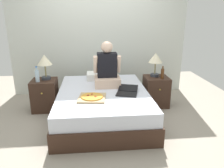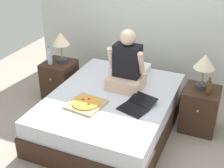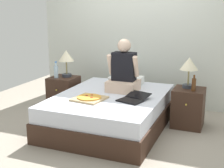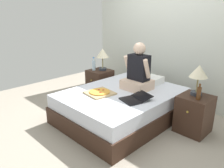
{
  "view_description": "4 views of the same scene",
  "coord_description": "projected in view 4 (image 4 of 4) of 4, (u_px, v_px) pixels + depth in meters",
  "views": [
    {
      "loc": [
        -0.17,
        -3.41,
        1.72
      ],
      "look_at": [
        0.13,
        -0.23,
        0.68
      ],
      "focal_mm": 35.0,
      "sensor_mm": 36.0,
      "label": 1
    },
    {
      "loc": [
        1.35,
        -3.1,
        2.45
      ],
      "look_at": [
        0.09,
        -0.18,
        0.75
      ],
      "focal_mm": 50.0,
      "sensor_mm": 36.0,
      "label": 2
    },
    {
      "loc": [
        1.63,
        -4.01,
        1.71
      ],
      "look_at": [
        0.1,
        -0.21,
        0.7
      ],
      "focal_mm": 50.0,
      "sensor_mm": 36.0,
      "label": 3
    },
    {
      "loc": [
        2.26,
        -2.49,
        1.73
      ],
      "look_at": [
        -0.01,
        -0.22,
        0.66
      ],
      "focal_mm": 35.0,
      "sensor_mm": 36.0,
      "label": 4
    }
  ],
  "objects": [
    {
      "name": "bed",
      "position": [
        122.0,
        105.0,
        3.65
      ],
      "size": [
        1.51,
        1.97,
        0.49
      ],
      "color": "#382319",
      "rests_on": "ground"
    },
    {
      "name": "beer_bottle",
      "position": [
        199.0,
        93.0,
        3.0
      ],
      "size": [
        0.06,
        0.06,
        0.23
      ],
      "color": "#512D14",
      "rests_on": "nightstand_right"
    },
    {
      "name": "nightstand_left",
      "position": [
        100.0,
        83.0,
        4.64
      ],
      "size": [
        0.44,
        0.47,
        0.57
      ],
      "color": "#382319",
      "rests_on": "ground"
    },
    {
      "name": "pillow",
      "position": [
        147.0,
        79.0,
        4.04
      ],
      "size": [
        0.52,
        0.34,
        0.12
      ],
      "primitive_type": "cube",
      "color": "white",
      "rests_on": "bed"
    },
    {
      "name": "lamp_on_left_nightstand",
      "position": [
        103.0,
        55.0,
        4.45
      ],
      "size": [
        0.26,
        0.26,
        0.45
      ],
      "color": "#333842",
      "rests_on": "nightstand_left"
    },
    {
      "name": "ground_plane",
      "position": [
        122.0,
        118.0,
        3.73
      ],
      "size": [
        5.73,
        5.73,
        0.0
      ],
      "primitive_type": "plane",
      "color": "#9E9384"
    },
    {
      "name": "pizza_box",
      "position": [
        100.0,
        93.0,
        3.47
      ],
      "size": [
        0.45,
        0.45,
        0.05
      ],
      "color": "tan",
      "rests_on": "bed"
    },
    {
      "name": "laptop",
      "position": [
        134.0,
        99.0,
        3.21
      ],
      "size": [
        0.42,
        0.49,
        0.07
      ],
      "color": "black",
      "rests_on": "bed"
    },
    {
      "name": "wall_back",
      "position": [
        169.0,
        38.0,
        4.24
      ],
      "size": [
        3.73,
        0.12,
        2.5
      ],
      "primitive_type": "cube",
      "color": "silver",
      "rests_on": "ground"
    },
    {
      "name": "nightstand_right",
      "position": [
        194.0,
        114.0,
        3.24
      ],
      "size": [
        0.44,
        0.47,
        0.57
      ],
      "color": "#382319",
      "rests_on": "ground"
    },
    {
      "name": "water_bottle",
      "position": [
        94.0,
        65.0,
        4.51
      ],
      "size": [
        0.07,
        0.07,
        0.28
      ],
      "color": "silver",
      "rests_on": "nightstand_left"
    },
    {
      "name": "person_seated",
      "position": [
        138.0,
        72.0,
        3.61
      ],
      "size": [
        0.47,
        0.4,
        0.78
      ],
      "color": "beige",
      "rests_on": "bed"
    },
    {
      "name": "lamp_on_right_nightstand",
      "position": [
        199.0,
        73.0,
        3.1
      ],
      "size": [
        0.26,
        0.26,
        0.45
      ],
      "color": "#333842",
      "rests_on": "nightstand_right"
    }
  ]
}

